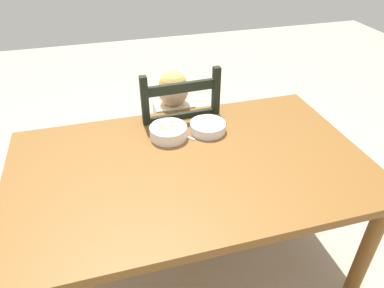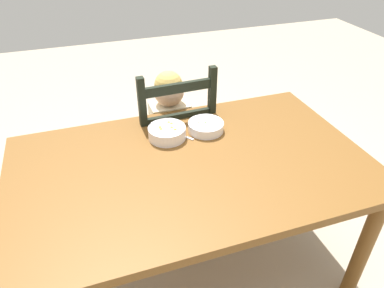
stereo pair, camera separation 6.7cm
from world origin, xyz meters
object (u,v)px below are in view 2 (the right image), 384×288
at_px(child_figure, 171,125).
at_px(spoon, 177,134).
at_px(dining_table, 191,178).
at_px(bowl_of_peas, 206,126).
at_px(dining_chair, 172,147).
at_px(bowl_of_carrots, 167,132).

distance_m(child_figure, spoon, 0.31).
bearing_deg(dining_table, child_figure, 84.11).
height_order(child_figure, bowl_of_peas, child_figure).
distance_m(dining_chair, bowl_of_peas, 0.43).
distance_m(dining_table, dining_chair, 0.56).
distance_m(dining_table, bowl_of_carrots, 0.26).
bearing_deg(bowl_of_peas, dining_table, -123.94).
relative_size(child_figure, spoon, 7.98).
bearing_deg(spoon, dining_table, -91.34).
height_order(dining_chair, spoon, dining_chair).
distance_m(dining_table, spoon, 0.26).
bearing_deg(dining_table, bowl_of_peas, 56.06).
bearing_deg(bowl_of_carrots, child_figure, 71.11).
bearing_deg(child_figure, bowl_of_peas, -71.10).
bearing_deg(spoon, child_figure, 80.33).
height_order(dining_chair, bowl_of_peas, dining_chair).
relative_size(dining_table, bowl_of_peas, 8.89).
height_order(dining_chair, bowl_of_carrots, dining_chair).
xyz_separation_m(child_figure, spoon, (-0.05, -0.28, 0.12)).
height_order(child_figure, bowl_of_carrots, child_figure).
relative_size(dining_chair, spoon, 8.51).
distance_m(dining_table, bowl_of_peas, 0.30).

